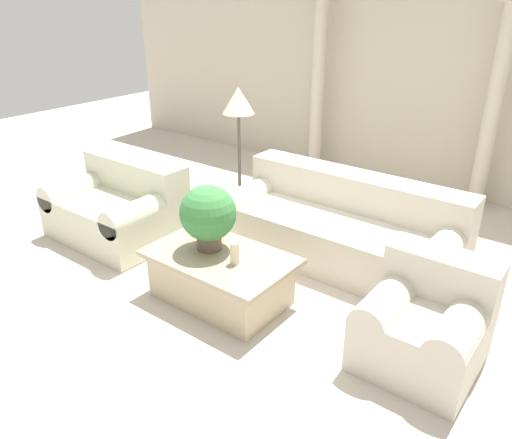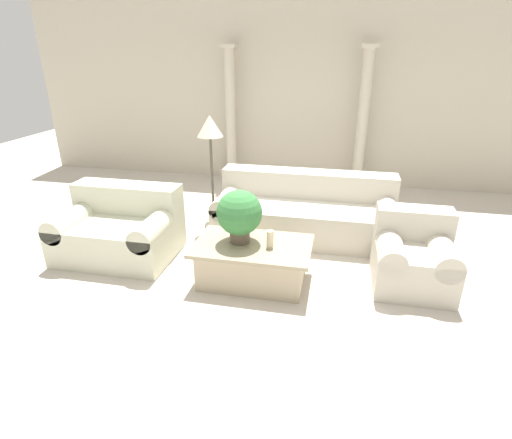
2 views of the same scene
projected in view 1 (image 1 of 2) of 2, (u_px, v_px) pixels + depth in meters
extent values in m
plane|color=beige|center=(250.00, 275.00, 4.71)|extent=(16.00, 16.00, 0.00)
cube|color=beige|center=(406.00, 63.00, 6.38)|extent=(10.00, 0.06, 3.20)
cube|color=beige|center=(337.00, 238.00, 4.92)|extent=(2.34, 0.98, 0.46)
cube|color=beige|center=(356.00, 190.00, 4.98)|extent=(2.34, 0.34, 0.35)
cylinder|color=beige|center=(255.00, 194.00, 5.40)|extent=(0.28, 0.98, 0.28)
cylinder|color=beige|center=(445.00, 248.00, 4.26)|extent=(0.28, 0.98, 0.28)
cube|color=beige|center=(116.00, 217.00, 5.37)|extent=(1.33, 0.98, 0.46)
cube|color=beige|center=(135.00, 174.00, 5.43)|extent=(1.33, 0.34, 0.35)
cylinder|color=beige|center=(84.00, 187.00, 5.57)|extent=(0.28, 0.98, 0.28)
cylinder|color=beige|center=(147.00, 210.00, 4.99)|extent=(0.28, 0.98, 0.28)
cube|color=tan|center=(221.00, 279.00, 4.27)|extent=(1.08, 0.68, 0.40)
cube|color=tan|center=(220.00, 257.00, 4.18)|extent=(1.23, 0.77, 0.04)
cylinder|color=brown|center=(209.00, 242.00, 4.25)|extent=(0.21, 0.21, 0.13)
sphere|color=#387A3D|center=(208.00, 213.00, 4.14)|extent=(0.48, 0.48, 0.48)
cylinder|color=beige|center=(235.00, 253.00, 4.00)|extent=(0.07, 0.07, 0.19)
cylinder|color=#4C473D|center=(240.00, 223.00, 5.75)|extent=(0.27, 0.27, 0.03)
cylinder|color=#4C473D|center=(239.00, 170.00, 5.48)|extent=(0.04, 0.04, 1.25)
cone|color=beige|center=(238.00, 100.00, 5.16)|extent=(0.34, 0.34, 0.27)
cylinder|color=beige|center=(318.00, 91.00, 6.95)|extent=(0.18, 0.18, 2.34)
cylinder|color=beige|center=(492.00, 114.00, 5.67)|extent=(0.18, 0.18, 2.34)
cube|color=beige|center=(421.00, 336.00, 3.53)|extent=(0.79, 0.83, 0.45)
cube|color=beige|center=(443.00, 274.00, 3.56)|extent=(0.79, 0.29, 0.33)
cylinder|color=beige|center=(391.00, 300.00, 3.58)|extent=(0.28, 0.83, 0.28)
cylinder|color=beige|center=(463.00, 327.00, 3.30)|extent=(0.28, 0.83, 0.28)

